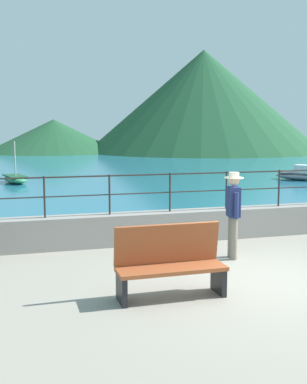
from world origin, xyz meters
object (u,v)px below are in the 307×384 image
(bench_main, at_px, (170,261))
(boat_2, at_px, (15,179))
(person_walking, at_px, (233,211))
(boat_1, at_px, (299,175))

(bench_main, distance_m, boat_2, 16.56)
(bench_main, xyz_separation_m, boat_2, (-2.37, 16.39, -0.30))
(bench_main, relative_size, boat_2, 0.69)
(person_walking, height_order, boat_2, boat_2)
(bench_main, distance_m, person_walking, 2.59)
(person_walking, relative_size, boat_1, 0.74)
(person_walking, distance_m, boat_1, 15.36)
(person_walking, xyz_separation_m, boat_1, (9.41, 12.12, -0.65))
(boat_2, bearing_deg, boat_1, -10.54)
(boat_1, bearing_deg, boat_2, 169.46)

